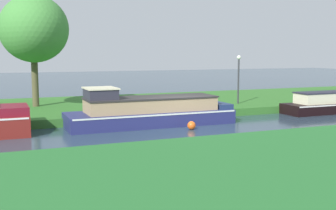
{
  "coord_description": "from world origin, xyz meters",
  "views": [
    {
      "loc": [
        -8.01,
        -17.47,
        3.39
      ],
      "look_at": [
        -0.32,
        1.2,
        0.9
      ],
      "focal_mm": 45.34,
      "sensor_mm": 36.0,
      "label": 1
    }
  ],
  "objects_px": {
    "navy_barge": "(149,111)",
    "channel_buoy": "(191,125)",
    "black_narrowboat": "(331,104)",
    "lamp_post": "(239,73)",
    "willow_tree_left": "(34,29)"
  },
  "relations": [
    {
      "from": "channel_buoy",
      "to": "navy_barge",
      "type": "bearing_deg",
      "value": 124.08
    },
    {
      "from": "lamp_post",
      "to": "channel_buoy",
      "type": "distance_m",
      "value": 7.45
    },
    {
      "from": "willow_tree_left",
      "to": "channel_buoy",
      "type": "distance_m",
      "value": 10.51
    },
    {
      "from": "navy_barge",
      "to": "channel_buoy",
      "type": "relative_size",
      "value": 20.96
    },
    {
      "from": "willow_tree_left",
      "to": "lamp_post",
      "type": "distance_m",
      "value": 11.81
    },
    {
      "from": "willow_tree_left",
      "to": "channel_buoy",
      "type": "bearing_deg",
      "value": -51.72
    },
    {
      "from": "willow_tree_left",
      "to": "black_narrowboat",
      "type": "bearing_deg",
      "value": -19.58
    },
    {
      "from": "navy_barge",
      "to": "channel_buoy",
      "type": "xyz_separation_m",
      "value": [
        1.29,
        -1.91,
        -0.45
      ]
    },
    {
      "from": "channel_buoy",
      "to": "black_narrowboat",
      "type": "bearing_deg",
      "value": 11.12
    },
    {
      "from": "navy_barge",
      "to": "lamp_post",
      "type": "bearing_deg",
      "value": 23.4
    },
    {
      "from": "navy_barge",
      "to": "channel_buoy",
      "type": "distance_m",
      "value": 2.35
    },
    {
      "from": "navy_barge",
      "to": "channel_buoy",
      "type": "height_order",
      "value": "navy_barge"
    },
    {
      "from": "black_narrowboat",
      "to": "channel_buoy",
      "type": "distance_m",
      "value": 9.92
    },
    {
      "from": "black_narrowboat",
      "to": "willow_tree_left",
      "type": "xyz_separation_m",
      "value": [
        -15.63,
        5.56,
        4.15
      ]
    },
    {
      "from": "willow_tree_left",
      "to": "lamp_post",
      "type": "bearing_deg",
      "value": -13.45
    }
  ]
}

